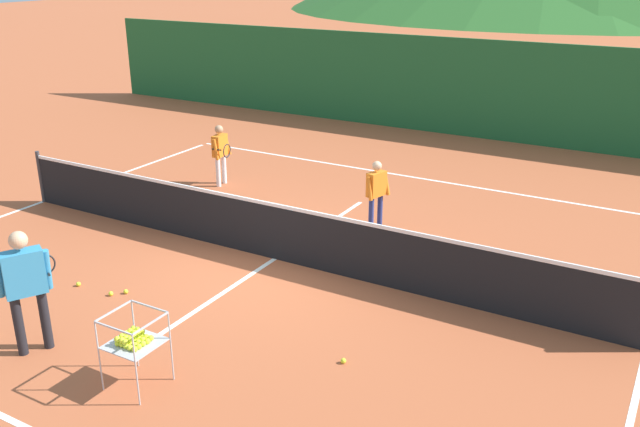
% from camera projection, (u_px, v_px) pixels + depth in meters
% --- Properties ---
extents(ground_plane, '(120.00, 120.00, 0.00)m').
position_uv_depth(ground_plane, '(275.00, 259.00, 11.14)').
color(ground_plane, '#B25633').
extents(line_baseline_near, '(11.18, 0.08, 0.01)m').
position_uv_depth(line_baseline_near, '(22.00, 425.00, 7.19)').
color(line_baseline_near, white).
rests_on(line_baseline_near, ground).
extents(line_baseline_far, '(11.18, 0.08, 0.01)m').
position_uv_depth(line_baseline_far, '(401.00, 175.00, 15.36)').
color(line_baseline_far, white).
rests_on(line_baseline_far, ground).
extents(line_sideline_west, '(0.08, 10.08, 0.01)m').
position_uv_depth(line_sideline_west, '(44.00, 201.00, 13.73)').
color(line_sideline_west, white).
rests_on(line_sideline_west, ground).
extents(line_service_center, '(0.08, 6.29, 0.01)m').
position_uv_depth(line_service_center, '(275.00, 259.00, 11.14)').
color(line_service_center, white).
rests_on(line_service_center, ground).
extents(tennis_net, '(11.22, 0.08, 1.05)m').
position_uv_depth(tennis_net, '(274.00, 231.00, 10.96)').
color(tennis_net, '#333338').
rests_on(tennis_net, ground).
extents(instructor, '(0.52, 0.82, 1.62)m').
position_uv_depth(instructor, '(25.00, 281.00, 8.23)').
color(instructor, black).
rests_on(instructor, ground).
extents(student_0, '(0.47, 0.60, 1.32)m').
position_uv_depth(student_0, '(220.00, 150.00, 14.45)').
color(student_0, silver).
rests_on(student_0, ground).
extents(student_1, '(0.33, 0.51, 1.27)m').
position_uv_depth(student_1, '(376.00, 189.00, 12.11)').
color(student_1, navy).
rests_on(student_1, ground).
extents(ball_cart, '(0.58, 0.58, 0.90)m').
position_uv_depth(ball_cart, '(133.00, 340.00, 7.68)').
color(ball_cart, '#B7B7BC').
rests_on(ball_cart, ground).
extents(tennis_ball_0, '(0.07, 0.07, 0.07)m').
position_uv_depth(tennis_ball_0, '(78.00, 284.00, 10.21)').
color(tennis_ball_0, yellow).
rests_on(tennis_ball_0, ground).
extents(tennis_ball_2, '(0.07, 0.07, 0.07)m').
position_uv_depth(tennis_ball_2, '(111.00, 294.00, 9.92)').
color(tennis_ball_2, yellow).
rests_on(tennis_ball_2, ground).
extents(tennis_ball_3, '(0.07, 0.07, 0.07)m').
position_uv_depth(tennis_ball_3, '(126.00, 292.00, 9.98)').
color(tennis_ball_3, yellow).
rests_on(tennis_ball_3, ground).
extents(tennis_ball_6, '(0.07, 0.07, 0.07)m').
position_uv_depth(tennis_ball_6, '(343.00, 361.00, 8.28)').
color(tennis_ball_6, yellow).
rests_on(tennis_ball_6, ground).
extents(windscreen_fence, '(24.59, 0.08, 2.62)m').
position_uv_depth(windscreen_fence, '(466.00, 88.00, 18.29)').
color(windscreen_fence, '#1E5B2D').
rests_on(windscreen_fence, ground).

